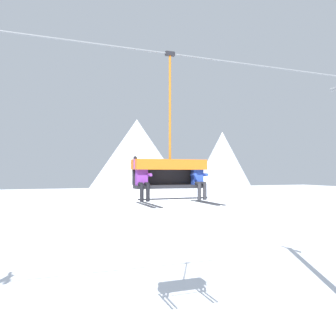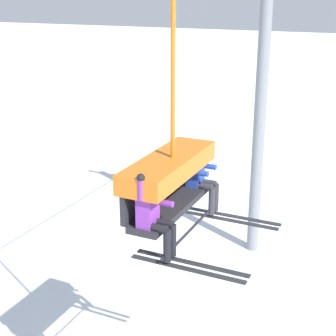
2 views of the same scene
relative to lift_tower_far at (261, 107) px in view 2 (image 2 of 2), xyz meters
name	(u,v)px [view 2 (image 2 of 2)]	position (x,y,z in m)	size (l,w,h in m)	color
lift_tower_far	(261,107)	(0.00, 0.00, 0.00)	(0.36, 1.88, 8.99)	slate
chairlift_chair	(168,172)	(-7.96, -0.71, 0.66)	(2.17, 0.74, 4.35)	#232328
skier_purple	(155,215)	(-8.83, -0.92, 0.34)	(0.48, 1.70, 1.34)	purple
skier_blue	(202,177)	(-7.08, -0.93, 0.32)	(0.46, 1.70, 1.23)	#2847B7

